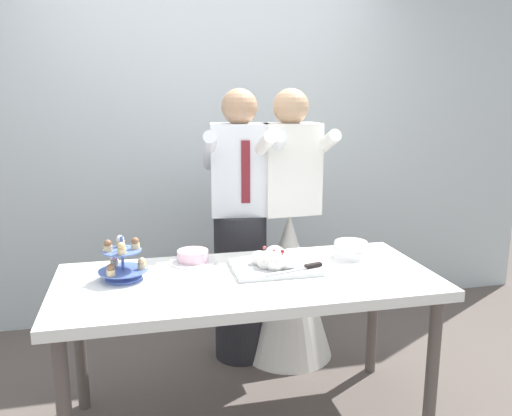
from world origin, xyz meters
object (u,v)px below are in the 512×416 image
(plate_stack, at_px, (350,249))
(person_groom, at_px, (240,242))
(cupcake_stand, at_px, (123,262))
(main_cake_tray, at_px, (275,262))
(round_cake, at_px, (193,257))
(person_bride, at_px, (289,266))
(dessert_table, at_px, (247,291))

(plate_stack, bearing_deg, person_groom, 133.61)
(cupcake_stand, distance_m, person_groom, 0.91)
(main_cake_tray, relative_size, plate_stack, 2.41)
(round_cake, relative_size, person_bride, 0.14)
(main_cake_tray, bearing_deg, person_bride, 67.13)
(plate_stack, height_order, person_bride, person_bride)
(dessert_table, bearing_deg, person_groom, 81.42)
(round_cake, bearing_deg, plate_stack, -7.02)
(dessert_table, relative_size, person_bride, 1.08)
(dessert_table, distance_m, person_bride, 0.77)
(person_groom, xyz_separation_m, person_bride, (0.30, -0.04, -0.16))
(person_groom, bearing_deg, dessert_table, -98.58)
(round_cake, xyz_separation_m, person_groom, (0.33, 0.41, -0.06))
(dessert_table, xyz_separation_m, person_groom, (0.10, 0.69, 0.05))
(cupcake_stand, relative_size, person_bride, 0.14)
(cupcake_stand, distance_m, round_cake, 0.39)
(plate_stack, relative_size, round_cake, 0.75)
(round_cake, height_order, person_groom, person_groom)
(main_cake_tray, bearing_deg, person_groom, 94.52)
(round_cake, bearing_deg, dessert_table, -50.07)
(plate_stack, distance_m, round_cake, 0.83)
(cupcake_stand, bearing_deg, dessert_table, -9.59)
(plate_stack, xyz_separation_m, person_groom, (-0.49, 0.52, -0.07))
(main_cake_tray, xyz_separation_m, round_cake, (-0.38, 0.21, -0.01))
(plate_stack, bearing_deg, person_bride, 112.36)
(main_cake_tray, relative_size, round_cake, 1.80)
(cupcake_stand, height_order, person_groom, person_groom)
(main_cake_tray, xyz_separation_m, person_bride, (0.25, 0.58, -0.24))
(main_cake_tray, height_order, person_bride, person_bride)
(round_cake, bearing_deg, person_bride, 30.72)
(round_cake, height_order, person_bride, person_bride)
(cupcake_stand, distance_m, person_bride, 1.15)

